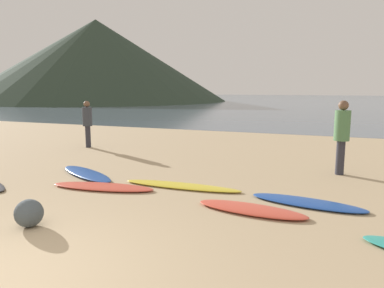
% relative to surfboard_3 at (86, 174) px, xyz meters
% --- Properties ---
extents(ground_plane, '(120.00, 120.00, 0.20)m').
position_rel_surfboard_3_xyz_m(ground_plane, '(2.12, 5.35, -0.15)').
color(ground_plane, tan).
rests_on(ground_plane, ground).
extents(ocean_water, '(140.00, 100.00, 0.01)m').
position_rel_surfboard_3_xyz_m(ocean_water, '(2.12, 59.84, -0.05)').
color(ocean_water, slate).
rests_on(ocean_water, ground).
extents(headland_hill, '(42.36, 42.36, 13.11)m').
position_rel_surfboard_3_xyz_m(headland_hill, '(-31.81, 43.50, 6.51)').
color(headland_hill, '#28382B').
rests_on(headland_hill, ground).
extents(surfboard_3, '(2.21, 1.50, 0.09)m').
position_rel_surfboard_3_xyz_m(surfboard_3, '(0.00, 0.00, 0.00)').
color(surfboard_3, '#1E479E').
rests_on(surfboard_3, ground).
extents(surfboard_4, '(2.30, 0.93, 0.08)m').
position_rel_surfboard_3_xyz_m(surfboard_4, '(1.06, -0.81, -0.01)').
color(surfboard_4, '#D84C38').
rests_on(surfboard_4, ground).
extents(surfboard_5, '(2.61, 0.56, 0.07)m').
position_rel_surfboard_3_xyz_m(surfboard_5, '(2.54, -0.11, -0.01)').
color(surfboard_5, yellow).
rests_on(surfboard_5, ground).
extents(surfboard_6, '(1.96, 0.78, 0.09)m').
position_rel_surfboard_3_xyz_m(surfboard_6, '(4.25, -1.05, -0.00)').
color(surfboard_6, '#D84C38').
rests_on(surfboard_6, ground).
extents(surfboard_7, '(2.11, 0.88, 0.07)m').
position_rel_surfboard_3_xyz_m(surfboard_7, '(5.10, -0.30, -0.01)').
color(surfboard_7, '#1E479E').
rests_on(surfboard_7, ground).
extents(person_0, '(0.33, 0.33, 1.64)m').
position_rel_surfboard_3_xyz_m(person_0, '(-2.63, 3.45, 0.92)').
color(person_0, '#2D2D38').
rests_on(person_0, ground).
extents(person_1, '(0.36, 0.36, 1.79)m').
position_rel_surfboard_3_xyz_m(person_1, '(5.63, 2.40, 1.01)').
color(person_1, '#2D2D38').
rests_on(person_1, ground).
extents(beach_rock_near, '(0.42, 0.42, 0.42)m').
position_rel_surfboard_3_xyz_m(beach_rock_near, '(1.30, -2.98, 0.17)').
color(beach_rock_near, '#434C51').
rests_on(beach_rock_near, ground).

